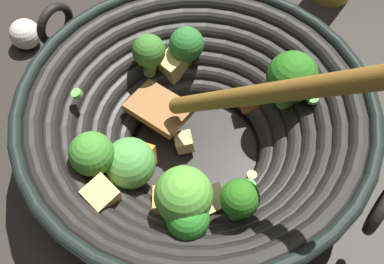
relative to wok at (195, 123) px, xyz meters
The scene contains 3 objects.
ground_plane 0.07m from the wok, 71.90° to the left, with size 4.00×4.00×0.00m, color #28231E.
wok is the anchor object (origin of this frame).
garlic_bulb 0.30m from the wok, 136.67° to the left, with size 0.04×0.04×0.04m, color silver.
Camera 1 is at (-0.03, -0.29, 0.49)m, focal length 43.87 mm.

